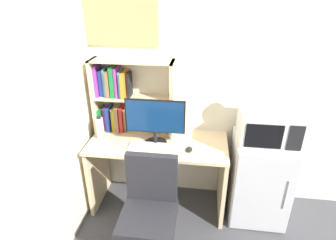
{
  "coord_description": "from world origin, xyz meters",
  "views": [
    {
      "loc": [
        -0.51,
        -2.51,
        2.08
      ],
      "look_at": [
        -0.8,
        -0.32,
        1.01
      ],
      "focal_mm": 29.44,
      "sensor_mm": 36.0,
      "label": 1
    }
  ],
  "objects_px": {
    "desk_chair": "(150,218)",
    "hutch_bookshelf": "(122,96)",
    "monitor": "(155,120)",
    "water_bottle": "(100,128)",
    "microwave": "(268,126)",
    "computer_mouse": "(189,149)",
    "keyboard": "(152,147)",
    "desk_fan": "(269,92)",
    "wall_corkboard": "(121,20)",
    "mini_fridge": "(259,178)"
  },
  "relations": [
    {
      "from": "hutch_bookshelf",
      "to": "computer_mouse",
      "type": "height_order",
      "value": "hutch_bookshelf"
    },
    {
      "from": "keyboard",
      "to": "desk_fan",
      "type": "xyz_separation_m",
      "value": [
        0.97,
        0.12,
        0.54
      ]
    },
    {
      "from": "water_bottle",
      "to": "mini_fridge",
      "type": "height_order",
      "value": "water_bottle"
    },
    {
      "from": "hutch_bookshelf",
      "to": "desk_fan",
      "type": "bearing_deg",
      "value": -8.04
    },
    {
      "from": "mini_fridge",
      "to": "microwave",
      "type": "height_order",
      "value": "microwave"
    },
    {
      "from": "microwave",
      "to": "desk_fan",
      "type": "height_order",
      "value": "desk_fan"
    },
    {
      "from": "monitor",
      "to": "keyboard",
      "type": "bearing_deg",
      "value": -103.87
    },
    {
      "from": "desk_fan",
      "to": "mini_fridge",
      "type": "bearing_deg",
      "value": 4.32
    },
    {
      "from": "keyboard",
      "to": "water_bottle",
      "type": "xyz_separation_m",
      "value": [
        -0.52,
        0.11,
        0.1
      ]
    },
    {
      "from": "computer_mouse",
      "to": "microwave",
      "type": "xyz_separation_m",
      "value": [
        0.67,
        0.13,
        0.22
      ]
    },
    {
      "from": "hutch_bookshelf",
      "to": "mini_fridge",
      "type": "bearing_deg",
      "value": -7.69
    },
    {
      "from": "desk_chair",
      "to": "hutch_bookshelf",
      "type": "bearing_deg",
      "value": 117.05
    },
    {
      "from": "hutch_bookshelf",
      "to": "desk_chair",
      "type": "relative_size",
      "value": 0.84
    },
    {
      "from": "monitor",
      "to": "desk_fan",
      "type": "relative_size",
      "value": 1.81
    },
    {
      "from": "keyboard",
      "to": "microwave",
      "type": "distance_m",
      "value": 1.04
    },
    {
      "from": "microwave",
      "to": "desk_fan",
      "type": "bearing_deg",
      "value": -171.36
    },
    {
      "from": "desk_fan",
      "to": "desk_chair",
      "type": "xyz_separation_m",
      "value": [
        -0.91,
        -0.62,
        -0.9
      ]
    },
    {
      "from": "hutch_bookshelf",
      "to": "desk_chair",
      "type": "xyz_separation_m",
      "value": [
        0.41,
        -0.8,
        -0.73
      ]
    },
    {
      "from": "desk_fan",
      "to": "wall_corkboard",
      "type": "xyz_separation_m",
      "value": [
        -1.3,
        0.28,
        0.51
      ]
    },
    {
      "from": "hutch_bookshelf",
      "to": "desk_fan",
      "type": "distance_m",
      "value": 1.34
    },
    {
      "from": "mini_fridge",
      "to": "water_bottle",
      "type": "bearing_deg",
      "value": -179.49
    },
    {
      "from": "monitor",
      "to": "water_bottle",
      "type": "distance_m",
      "value": 0.56
    },
    {
      "from": "keyboard",
      "to": "wall_corkboard",
      "type": "height_order",
      "value": "wall_corkboard"
    },
    {
      "from": "desk_fan",
      "to": "wall_corkboard",
      "type": "height_order",
      "value": "wall_corkboard"
    },
    {
      "from": "water_bottle",
      "to": "monitor",
      "type": "bearing_deg",
      "value": -3.39
    },
    {
      "from": "monitor",
      "to": "wall_corkboard",
      "type": "relative_size",
      "value": 0.8
    },
    {
      "from": "computer_mouse",
      "to": "mini_fridge",
      "type": "bearing_deg",
      "value": 10.59
    },
    {
      "from": "keyboard",
      "to": "hutch_bookshelf",
      "type": "bearing_deg",
      "value": 137.97
    },
    {
      "from": "hutch_bookshelf",
      "to": "desk_chair",
      "type": "height_order",
      "value": "hutch_bookshelf"
    },
    {
      "from": "microwave",
      "to": "mini_fridge",
      "type": "bearing_deg",
      "value": -90.09
    },
    {
      "from": "monitor",
      "to": "desk_chair",
      "type": "distance_m",
      "value": 0.83
    },
    {
      "from": "computer_mouse",
      "to": "desk_fan",
      "type": "bearing_deg",
      "value": 10.97
    },
    {
      "from": "keyboard",
      "to": "water_bottle",
      "type": "distance_m",
      "value": 0.54
    },
    {
      "from": "hutch_bookshelf",
      "to": "mini_fridge",
      "type": "distance_m",
      "value": 1.54
    },
    {
      "from": "keyboard",
      "to": "computer_mouse",
      "type": "relative_size",
      "value": 4.69
    },
    {
      "from": "monitor",
      "to": "keyboard",
      "type": "xyz_separation_m",
      "value": [
        -0.02,
        -0.08,
        -0.24
      ]
    },
    {
      "from": "computer_mouse",
      "to": "wall_corkboard",
      "type": "bearing_deg",
      "value": 149.24
    },
    {
      "from": "computer_mouse",
      "to": "microwave",
      "type": "distance_m",
      "value": 0.72
    },
    {
      "from": "hutch_bookshelf",
      "to": "mini_fridge",
      "type": "height_order",
      "value": "hutch_bookshelf"
    },
    {
      "from": "hutch_bookshelf",
      "to": "monitor",
      "type": "bearing_deg",
      "value": -32.08
    },
    {
      "from": "microwave",
      "to": "monitor",
      "type": "bearing_deg",
      "value": -177.19
    },
    {
      "from": "computer_mouse",
      "to": "desk_chair",
      "type": "bearing_deg",
      "value": -119.04
    },
    {
      "from": "hutch_bookshelf",
      "to": "keyboard",
      "type": "height_order",
      "value": "hutch_bookshelf"
    },
    {
      "from": "desk_chair",
      "to": "keyboard",
      "type": "bearing_deg",
      "value": 97.54
    },
    {
      "from": "monitor",
      "to": "wall_corkboard",
      "type": "bearing_deg",
      "value": 137.74
    },
    {
      "from": "water_bottle",
      "to": "desk_chair",
      "type": "distance_m",
      "value": 0.96
    },
    {
      "from": "keyboard",
      "to": "microwave",
      "type": "bearing_deg",
      "value": 7.36
    },
    {
      "from": "keyboard",
      "to": "microwave",
      "type": "relative_size",
      "value": 0.86
    },
    {
      "from": "water_bottle",
      "to": "desk_chair",
      "type": "relative_size",
      "value": 0.26
    },
    {
      "from": "microwave",
      "to": "desk_chair",
      "type": "xyz_separation_m",
      "value": [
        -0.94,
        -0.62,
        -0.58
      ]
    }
  ]
}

